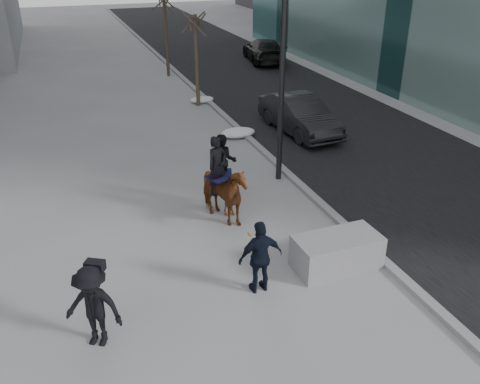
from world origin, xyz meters
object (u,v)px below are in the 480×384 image
object	(u,v)px
car_near	(299,115)
mounted_left	(219,191)
mounted_right	(225,183)
planter	(337,252)

from	to	relation	value
car_near	mounted_left	distance (m)	7.96
mounted_right	mounted_left	bearing A→B (deg)	-128.01
car_near	mounted_left	world-z (taller)	mounted_left
car_near	mounted_right	bearing A→B (deg)	-136.40
planter	car_near	size ratio (longest dim) A/B	0.45
mounted_right	planter	bearing A→B (deg)	-64.98
mounted_left	mounted_right	xyz separation A→B (m)	(0.28, 0.36, 0.03)
planter	mounted_left	size ratio (longest dim) A/B	0.84
planter	mounted_left	world-z (taller)	mounted_left
car_near	mounted_left	size ratio (longest dim) A/B	1.86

